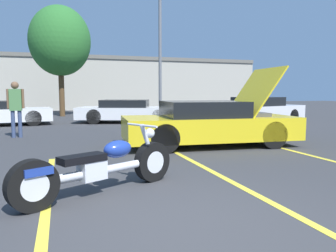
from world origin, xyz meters
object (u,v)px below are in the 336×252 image
tree_background (60,41)px  parked_car_right_row (260,111)px  parked_car_mid_right_row (128,111)px  spectator_by_show_car (247,102)px  show_car_hood_open (210,123)px  light_pole (161,40)px  motorcycle (100,167)px  parked_car_mid_left_row (0,113)px  spectator_near_motorcycle (16,104)px

tree_background → parked_car_right_row: 12.16m
parked_car_mid_right_row → parked_car_right_row: 6.19m
tree_background → spectator_by_show_car: (6.48, -10.08, -3.34)m
show_car_hood_open → light_pole: bearing=85.4°
motorcycle → parked_car_right_row: (8.30, 8.44, 0.20)m
parked_car_mid_left_row → parked_car_right_row: 11.68m
parked_car_mid_right_row → spectator_by_show_car: bearing=-34.6°
show_car_hood_open → parked_car_mid_left_row: size_ratio=1.10×
light_pole → spectator_near_motorcycle: size_ratio=4.47×
spectator_by_show_car → light_pole: bearing=97.2°
parked_car_right_row → tree_background: bearing=122.6°
show_car_hood_open → spectator_by_show_car: (2.70, 2.48, 0.48)m
parked_car_mid_left_row → parked_car_mid_right_row: bearing=-10.6°
parked_car_mid_right_row → spectator_near_motorcycle: size_ratio=2.88×
tree_background → motorcycle: size_ratio=2.69×
tree_background → parked_car_right_row: (8.72, -7.54, -3.83)m
parked_car_right_row → parked_car_mid_right_row: bearing=141.3°
tree_background → parked_car_mid_right_row: bearing=-60.1°
light_pole → motorcycle: 15.04m
show_car_hood_open → parked_car_mid_right_row: bearing=101.2°
show_car_hood_open → spectator_by_show_car: bearing=47.6°
light_pole → show_car_hood_open: bearing=-99.6°
parked_car_mid_left_row → spectator_by_show_car: spectator_by_show_car is taller
light_pole → parked_car_mid_left_row: (-8.14, -2.39, -3.85)m
motorcycle → parked_car_mid_right_row: (2.56, 10.78, 0.15)m
parked_car_mid_left_row → spectator_by_show_car: size_ratio=2.40×
tree_background → spectator_by_show_car: bearing=-57.3°
spectator_near_motorcycle → light_pole: bearing=44.4°
spectator_by_show_car → parked_car_right_row: bearing=48.4°
light_pole → motorcycle: bearing=-110.5°
parked_car_mid_left_row → motorcycle: bearing=-81.1°
parked_car_right_row → spectator_by_show_car: bearing=-148.2°
motorcycle → parked_car_mid_left_row: bearing=78.7°
parked_car_mid_left_row → spectator_near_motorcycle: 4.61m
show_car_hood_open → parked_car_right_row: 7.04m
parked_car_right_row → show_car_hood_open: bearing=-151.2°
parked_car_mid_right_row → spectator_by_show_car: size_ratio=2.84×
spectator_near_motorcycle → parked_car_mid_right_row: bearing=42.1°
show_car_hood_open → tree_background: bearing=111.8°
parked_car_right_row → spectator_near_motorcycle: size_ratio=2.66×
tree_background → parked_car_mid_left_row: 6.71m
parked_car_mid_right_row → spectator_near_motorcycle: (-4.44, -4.00, 0.53)m
parked_car_right_row → spectator_by_show_car: size_ratio=2.63×
tree_background → spectator_near_motorcycle: 9.91m
tree_background → show_car_hood_open: bearing=-73.2°
motorcycle → parked_car_mid_left_row: (-3.06, 11.19, 0.14)m
parked_car_right_row → spectator_near_motorcycle: spectator_near_motorcycle is taller
tree_background → parked_car_mid_left_row: bearing=-118.8°
parked_car_mid_left_row → parked_car_mid_right_row: (5.62, -0.41, 0.01)m
spectator_by_show_car → show_car_hood_open: bearing=-137.4°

